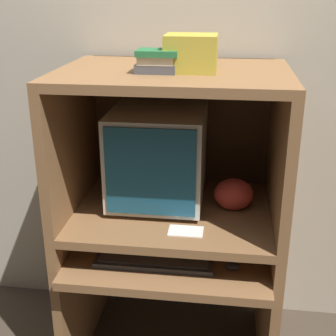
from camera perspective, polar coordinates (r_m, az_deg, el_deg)
The scene contains 11 objects.
wall_back at distance 2.24m, azimuth 1.92°, elevation 12.21°, with size 6.00×0.06×2.60m.
desk_base at distance 2.18m, azimuth 0.41°, elevation -14.45°, with size 0.90×0.73×0.61m.
desk_monitor_shelf at distance 2.04m, azimuth 0.62°, elevation -5.75°, with size 0.90×0.67×0.15m.
hutch_upper at distance 1.92m, azimuth 0.79°, elevation 6.16°, with size 0.90×0.67×0.59m.
crt_monitor at distance 2.02m, azimuth -1.19°, elevation 1.59°, with size 0.39×0.44×0.42m.
keyboard at distance 1.92m, azimuth -1.66°, elevation -11.02°, with size 0.48×0.16×0.03m.
mouse at distance 1.89m, azimuth 7.88°, elevation -11.76°, with size 0.06×0.04×0.03m.
snack_bag at distance 2.01m, azimuth 8.01°, elevation -3.19°, with size 0.17×0.12×0.14m.
book_stack at distance 1.76m, azimuth -1.38°, elevation 12.92°, with size 0.16×0.11×0.08m.
paper_card at distance 1.84m, azimuth 2.18°, elevation -7.70°, with size 0.14×0.09×0.00m.
storage_box at distance 1.79m, azimuth 2.83°, elevation 13.81°, with size 0.19×0.16×0.13m.
Camera 1 is at (0.21, -1.47, 1.65)m, focal length 50.00 mm.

